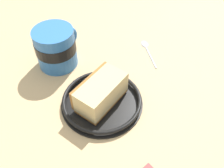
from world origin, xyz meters
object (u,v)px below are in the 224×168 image
Objects in this scene: small_plate at (102,101)px; tea_mug at (56,47)px; cake_slice at (101,92)px; teaspoon at (146,47)px.

tea_mug is (6.96, 16.23, 4.35)cm from small_plate.
tea_mug is (6.91, 15.97, 1.49)cm from cake_slice.
tea_mug is 24.44cm from teaspoon.
cake_slice is 22.79cm from teaspoon.
tea_mug is at bearing 66.58° from cake_slice.
cake_slice is 1.27× the size of teaspoon.
small_plate is 1.43× the size of tea_mug.
cake_slice reaches higher than teaspoon.
tea_mug is at bearing 66.78° from small_plate.
tea_mug reaches higher than cake_slice.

